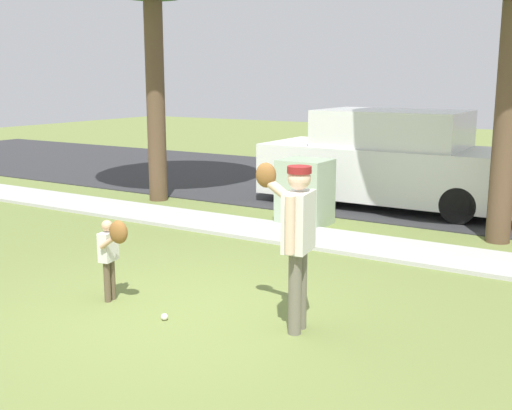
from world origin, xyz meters
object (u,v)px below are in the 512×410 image
(baseball, at_px, (164,317))
(parked_van_white, at_px, (391,161))
(person_adult, at_px, (295,229))
(person_child, at_px, (112,247))
(utility_cabinet, at_px, (305,192))

(baseball, height_order, parked_van_white, parked_van_white)
(person_adult, relative_size, person_child, 1.69)
(utility_cabinet, distance_m, parked_van_white, 2.39)
(person_child, relative_size, utility_cabinet, 0.87)
(person_child, bearing_deg, person_adult, 1.57)
(baseball, bearing_deg, utility_cabinet, 99.29)
(utility_cabinet, bearing_deg, baseball, -80.71)
(person_adult, bearing_deg, utility_cabinet, -72.77)
(baseball, xyz_separation_m, utility_cabinet, (-0.77, 4.72, 0.53))
(parked_van_white, bearing_deg, utility_cabinet, 72.12)
(person_child, bearing_deg, parked_van_white, 74.80)
(baseball, distance_m, parked_van_white, 7.03)
(parked_van_white, bearing_deg, person_child, 83.46)
(person_adult, distance_m, parked_van_white, 6.62)
(person_child, distance_m, utility_cabinet, 4.61)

